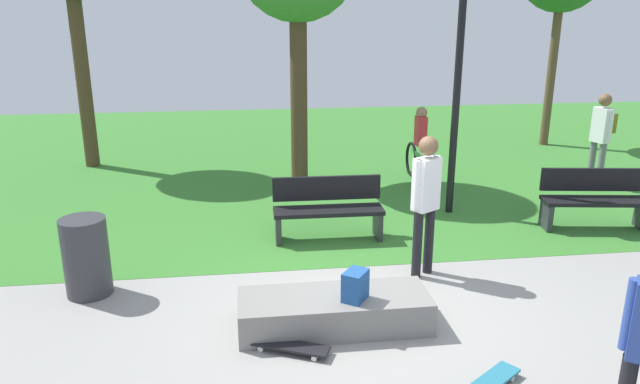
{
  "coord_description": "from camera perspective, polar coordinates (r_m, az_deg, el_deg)",
  "views": [
    {
      "loc": [
        -1.33,
        -5.92,
        3.27
      ],
      "look_at": [
        -0.45,
        0.83,
        1.15
      ],
      "focal_mm": 33.26,
      "sensor_mm": 36.0,
      "label": 1
    }
  ],
  "objects": [
    {
      "name": "park_bench_far_right",
      "position": [
        8.67,
        0.76,
        -1.47
      ],
      "size": [
        1.61,
        0.5,
        0.91
      ],
      "color": "black",
      "rests_on": "ground_plane"
    },
    {
      "name": "grass_lawn",
      "position": [
        13.94,
        -1.77,
        3.73
      ],
      "size": [
        26.6,
        12.87,
        0.01
      ],
      "primitive_type": "cube",
      "color": "#387A2D",
      "rests_on": "ground_plane"
    },
    {
      "name": "skateboard_by_ledge",
      "position": [
        6.08,
        -2.92,
        -14.58
      ],
      "size": [
        0.81,
        0.52,
        0.08
      ],
      "color": "black",
      "rests_on": "ground_plane"
    },
    {
      "name": "lamp_post",
      "position": [
        9.68,
        13.16,
        11.27
      ],
      "size": [
        0.28,
        0.28,
        3.78
      ],
      "color": "black",
      "rests_on": "ground_plane"
    },
    {
      "name": "skater_watching",
      "position": [
        7.41,
        10.14,
        -0.29
      ],
      "size": [
        0.38,
        0.34,
        1.81
      ],
      "color": "black",
      "rests_on": "ground_plane"
    },
    {
      "name": "ground_plane",
      "position": [
        6.89,
        4.66,
        -11.1
      ],
      "size": [
        28.0,
        28.0,
        0.0
      ],
      "primitive_type": "plane",
      "color": "gray"
    },
    {
      "name": "park_bench_far_left",
      "position": [
        10.04,
        24.92,
        -0.5
      ],
      "size": [
        1.65,
        0.7,
        0.91
      ],
      "color": "black",
      "rests_on": "ground_plane"
    },
    {
      "name": "backpack_on_ledge",
      "position": [
        6.21,
        3.41,
        -8.98
      ],
      "size": [
        0.33,
        0.34,
        0.32
      ],
      "primitive_type": "cube",
      "rotation": [
        0.0,
        0.0,
        4.1
      ],
      "color": "#1E4C8C",
      "rests_on": "concrete_ledge"
    },
    {
      "name": "pedestrian_with_backpack",
      "position": [
        12.32,
        25.48,
        5.31
      ],
      "size": [
        0.41,
        0.42,
        1.77
      ],
      "color": "slate",
      "rests_on": "ground_plane"
    },
    {
      "name": "concrete_ledge",
      "position": [
        6.44,
        1.37,
        -11.39
      ],
      "size": [
        2.03,
        0.72,
        0.36
      ],
      "primitive_type": "cube",
      "color": "gray",
      "rests_on": "ground_plane"
    },
    {
      "name": "cyclist_on_bicycle",
      "position": [
        11.59,
        9.56,
        3.89
      ],
      "size": [
        0.22,
        1.82,
        1.52
      ],
      "color": "black",
      "rests_on": "ground_plane"
    },
    {
      "name": "trash_bin",
      "position": [
        7.52,
        -21.58,
        -5.82
      ],
      "size": [
        0.53,
        0.53,
        0.95
      ],
      "primitive_type": "cylinder",
      "color": "#333338",
      "rests_on": "ground_plane"
    },
    {
      "name": "skateboard_spare",
      "position": [
        5.75,
        15.86,
        -17.34
      ],
      "size": [
        0.77,
        0.63,
        0.08
      ],
      "color": "teal",
      "rests_on": "ground_plane"
    }
  ]
}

